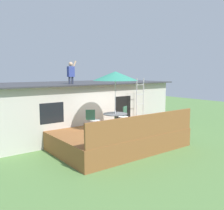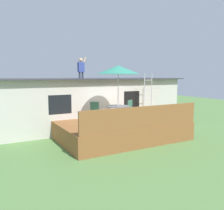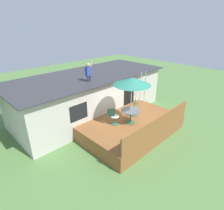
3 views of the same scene
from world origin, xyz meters
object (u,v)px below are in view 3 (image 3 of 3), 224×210
step_ladder (143,88)px  patio_chair_left (113,117)px  patio_umbrella (132,81)px  patio_table (131,113)px  patio_chair_right (134,108)px  person_figure (88,71)px

step_ladder → patio_chair_left: bearing=-169.7°
patio_umbrella → step_ladder: bearing=24.1°
patio_table → patio_umbrella: 1.76m
patio_chair_left → patio_chair_right: bearing=30.6°
step_ladder → person_figure: bearing=156.0°
person_figure → patio_chair_right: (1.55, -2.14, -2.09)m
patio_chair_left → patio_chair_right: 1.61m
step_ladder → patio_chair_left: size_ratio=2.39×
person_figure → patio_chair_right: size_ratio=1.21×
step_ladder → patio_chair_left: (-3.29, -0.60, -0.64)m
person_figure → patio_chair_left: person_figure is taller
patio_chair_right → patio_umbrella: bearing=-0.0°
person_figure → patio_chair_right: bearing=-54.1°
step_ladder → patio_chair_right: (-1.68, -0.70, -0.64)m
patio_umbrella → person_figure: (-0.72, 2.56, 0.20)m
patio_chair_left → patio_chair_right: size_ratio=1.00×
patio_umbrella → patio_chair_right: (0.83, 0.42, -1.89)m
patio_chair_left → person_figure: bearing=122.7°
patio_table → patio_chair_right: size_ratio=1.13×
patio_table → person_figure: bearing=105.6°
person_figure → patio_table: bearing=-74.4°
patio_table → patio_umbrella: (0.00, 0.00, 1.76)m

